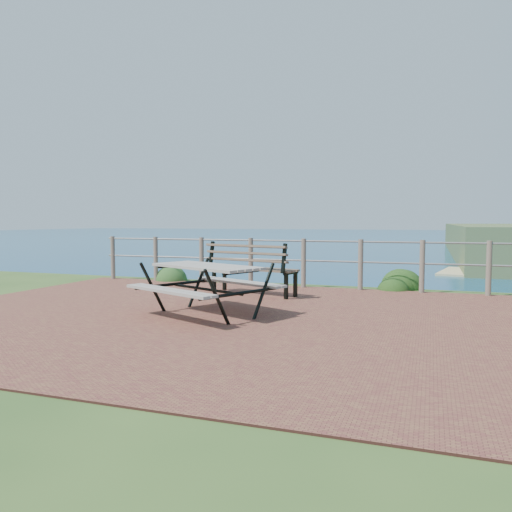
# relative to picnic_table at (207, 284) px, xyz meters

# --- Properties ---
(ground) EXTENTS (10.00, 7.00, 0.12)m
(ground) POSITION_rel_picnic_table_xyz_m (0.59, 0.05, -0.46)
(ground) COLOR brown
(ground) RESTS_ON ground
(ocean) EXTENTS (1200.00, 1200.00, 0.00)m
(ocean) POSITION_rel_picnic_table_xyz_m (0.59, 200.05, -0.46)
(ocean) COLOR #15627E
(ocean) RESTS_ON ground
(safety_railing) EXTENTS (9.40, 0.10, 1.00)m
(safety_railing) POSITION_rel_picnic_table_xyz_m (0.59, 3.40, 0.11)
(safety_railing) COLOR #6B5B4C
(safety_railing) RESTS_ON ground
(picnic_table) EXTENTS (1.85, 1.37, 0.72)m
(picnic_table) POSITION_rel_picnic_table_xyz_m (0.00, 0.00, 0.00)
(picnic_table) COLOR #9D968D
(picnic_table) RESTS_ON ground
(park_bench) EXTENTS (1.78, 0.86, 0.98)m
(park_bench) POSITION_rel_picnic_table_xyz_m (-0.05, 2.14, 0.18)
(park_bench) COLOR brown
(park_bench) RESTS_ON ground
(shrub_lip_west) EXTENTS (0.81, 0.81, 0.56)m
(shrub_lip_west) POSITION_rel_picnic_table_xyz_m (-2.75, 3.77, -0.46)
(shrub_lip_west) COLOR #1F5523
(shrub_lip_west) RESTS_ON ground
(shrub_lip_east) EXTENTS (0.84, 0.84, 0.61)m
(shrub_lip_east) POSITION_rel_picnic_table_xyz_m (2.49, 3.92, -0.46)
(shrub_lip_east) COLOR #1B3C12
(shrub_lip_east) RESTS_ON ground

